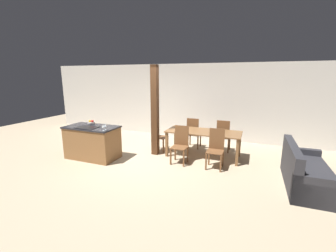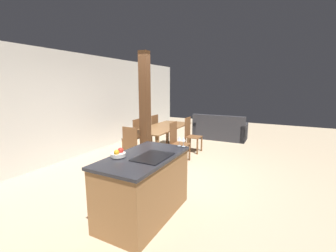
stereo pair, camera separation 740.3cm
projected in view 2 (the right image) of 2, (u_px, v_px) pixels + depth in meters
name	position (u px, v px, depth m)	size (l,w,h in m)	color
ground_plane	(163.00, 176.00, 4.73)	(16.00, 16.00, 0.00)	tan
wall_back	(69.00, 106.00, 5.72)	(11.20, 0.08, 2.70)	silver
kitchen_island	(144.00, 186.00, 3.21)	(1.45, 0.79, 0.92)	olive
fruit_bowl	(118.00, 154.00, 3.05)	(0.20, 0.20, 0.11)	silver
wine_glass_near	(184.00, 139.00, 3.53)	(0.06, 0.06, 0.16)	silver
wine_glass_middle	(179.00, 139.00, 3.57)	(0.06, 0.06, 0.16)	silver
dining_table	(163.00, 130.00, 6.23)	(2.06, 0.87, 0.75)	brown
dining_chair_near_left	(177.00, 141.00, 5.56)	(0.40, 0.40, 0.98)	brown
dining_chair_near_right	(191.00, 134.00, 6.37)	(0.40, 0.40, 0.98)	brown
dining_chair_far_left	(134.00, 136.00, 6.15)	(0.40, 0.40, 0.98)	brown
dining_chair_far_right	(152.00, 130.00, 6.96)	(0.40, 0.40, 0.98)	brown
dining_chair_head_end	(133.00, 147.00, 5.02)	(0.40, 0.40, 0.98)	brown
couch	(220.00, 131.00, 7.93)	(0.82, 1.80, 0.88)	#2D2D33
timber_post	(145.00, 113.00, 4.80)	(0.18, 0.18, 2.57)	#4C2D19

